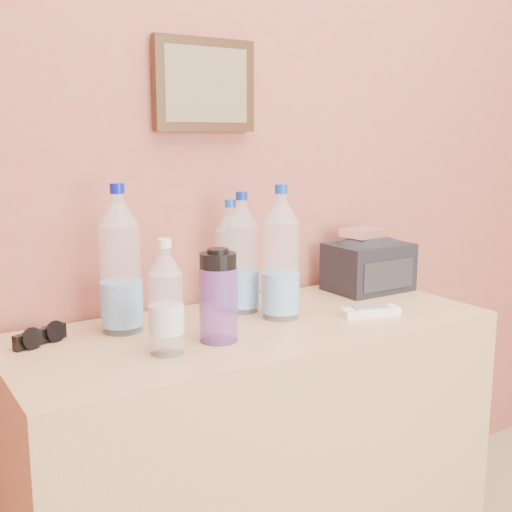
# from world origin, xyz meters

# --- Properties ---
(picture_frame) EXTENTS (0.30, 0.03, 0.25)m
(picture_frame) POSITION_xyz_m (-0.22, 1.98, 1.40)
(picture_frame) COLOR #382311
(picture_frame) RESTS_ON room_shell
(dresser) EXTENTS (1.26, 0.52, 0.79)m
(dresser) POSITION_xyz_m (-0.22, 1.72, 0.39)
(dresser) COLOR #AD8C4E
(dresser) RESTS_ON ground
(pet_large_a) EXTENTS (0.10, 0.10, 0.37)m
(pet_large_a) POSITION_xyz_m (-0.53, 1.84, 0.95)
(pet_large_a) COLOR silver
(pet_large_a) RESTS_ON dresser
(pet_large_b) EXTENTS (0.09, 0.09, 0.33)m
(pet_large_b) POSITION_xyz_m (-0.19, 1.84, 0.93)
(pet_large_b) COLOR silver
(pet_large_b) RESTS_ON dresser
(pet_large_c) EXTENTS (0.08, 0.08, 0.31)m
(pet_large_c) POSITION_xyz_m (-0.20, 1.87, 0.92)
(pet_large_c) COLOR white
(pet_large_c) RESTS_ON dresser
(pet_large_d) EXTENTS (0.10, 0.10, 0.36)m
(pet_large_d) POSITION_xyz_m (-0.13, 1.73, 0.94)
(pet_large_d) COLOR #AACBDB
(pet_large_d) RESTS_ON dresser
(pet_small) EXTENTS (0.07, 0.07, 0.26)m
(pet_small) POSITION_xyz_m (-0.51, 1.63, 0.90)
(pet_small) COLOR silver
(pet_small) RESTS_ON dresser
(nalgene_bottle) EXTENTS (0.09, 0.09, 0.22)m
(nalgene_bottle) POSITION_xyz_m (-0.37, 1.65, 0.89)
(nalgene_bottle) COLOR purple
(nalgene_bottle) RESTS_ON dresser
(sunglasses) EXTENTS (0.15, 0.10, 0.04)m
(sunglasses) POSITION_xyz_m (-0.73, 1.85, 0.80)
(sunglasses) COLOR black
(sunglasses) RESTS_ON dresser
(ac_remote) EXTENTS (0.17, 0.09, 0.02)m
(ac_remote) POSITION_xyz_m (0.08, 1.62, 0.80)
(ac_remote) COLOR silver
(ac_remote) RESTS_ON dresser
(toiletry_bag) EXTENTS (0.25, 0.18, 0.17)m
(toiletry_bag) POSITION_xyz_m (0.27, 1.84, 0.87)
(toiletry_bag) COLOR black
(toiletry_bag) RESTS_ON dresser
(foil_packet) EXTENTS (0.13, 0.11, 0.02)m
(foil_packet) POSITION_xyz_m (0.27, 1.86, 0.97)
(foil_packet) COLOR silver
(foil_packet) RESTS_ON toiletry_bag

